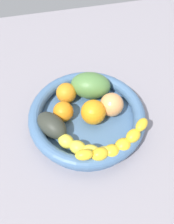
# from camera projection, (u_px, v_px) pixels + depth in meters

# --- Properties ---
(kitchen_counter) EXTENTS (1.20, 1.20, 0.03)m
(kitchen_counter) POSITION_uv_depth(u_px,v_px,m) (87.00, 126.00, 0.70)
(kitchen_counter) COLOR gray
(kitchen_counter) RESTS_ON ground
(fruit_bowl) EXTENTS (0.32, 0.32, 0.06)m
(fruit_bowl) POSITION_uv_depth(u_px,v_px,m) (87.00, 117.00, 0.66)
(fruit_bowl) COLOR #466A95
(fruit_bowl) RESTS_ON kitchen_counter
(banana_draped_left) EXTENTS (0.16, 0.16, 0.04)m
(banana_draped_left) POSITION_uv_depth(u_px,v_px,m) (73.00, 141.00, 0.60)
(banana_draped_left) COLOR yellow
(banana_draped_left) RESTS_ON fruit_bowl
(banana_draped_right) EXTENTS (0.09, 0.21, 0.05)m
(banana_draped_right) POSITION_uv_depth(u_px,v_px,m) (116.00, 145.00, 0.58)
(banana_draped_right) COLOR yellow
(banana_draped_right) RESTS_ON fruit_bowl
(orange_front) EXTENTS (0.06, 0.06, 0.06)m
(orange_front) POSITION_uv_depth(u_px,v_px,m) (66.00, 93.00, 0.69)
(orange_front) COLOR orange
(orange_front) RESTS_ON fruit_bowl
(orange_mid_left) EXTENTS (0.07, 0.07, 0.07)m
(orange_mid_left) POSITION_uv_depth(u_px,v_px,m) (93.00, 112.00, 0.64)
(orange_mid_left) COLOR orange
(orange_mid_left) RESTS_ON fruit_bowl
(orange_mid_right) EXTENTS (0.06, 0.06, 0.06)m
(orange_mid_right) POSITION_uv_depth(u_px,v_px,m) (63.00, 111.00, 0.65)
(orange_mid_right) COLOR orange
(orange_mid_right) RESTS_ON fruit_bowl
(mango_green) EXTENTS (0.12, 0.14, 0.07)m
(mango_green) POSITION_uv_depth(u_px,v_px,m) (91.00, 85.00, 0.69)
(mango_green) COLOR #518140
(mango_green) RESTS_ON fruit_bowl
(avocado_dark) EXTENTS (0.11, 0.10, 0.06)m
(avocado_dark) POSITION_uv_depth(u_px,v_px,m) (52.00, 125.00, 0.62)
(avocado_dark) COLOR #31352C
(avocado_dark) RESTS_ON fruit_bowl
(peach_blush) EXTENTS (0.07, 0.07, 0.07)m
(peach_blush) POSITION_uv_depth(u_px,v_px,m) (112.00, 105.00, 0.66)
(peach_blush) COLOR #F0A15F
(peach_blush) RESTS_ON fruit_bowl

